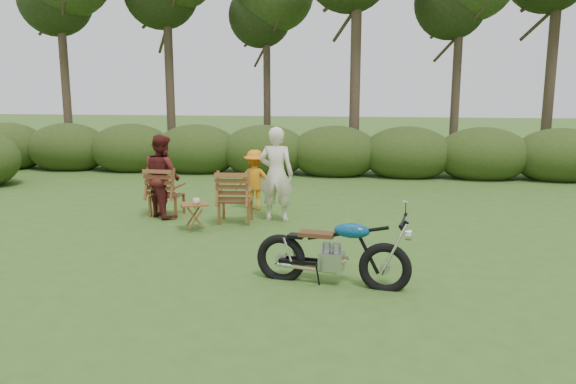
# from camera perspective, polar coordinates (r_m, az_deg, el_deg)

# --- Properties ---
(ground) EXTENTS (80.00, 80.00, 0.00)m
(ground) POSITION_cam_1_polar(r_m,az_deg,el_deg) (7.17, 0.10, -9.40)
(ground) COLOR #32531B
(ground) RESTS_ON ground
(tree_line) EXTENTS (22.52, 11.62, 8.14)m
(tree_line) POSITION_cam_1_polar(r_m,az_deg,el_deg) (16.46, 6.90, 15.32)
(tree_line) COLOR #32251B
(tree_line) RESTS_ON ground
(motorcycle) EXTENTS (1.96, 0.99, 1.07)m
(motorcycle) POSITION_cam_1_polar(r_m,az_deg,el_deg) (7.22, 4.42, -9.27)
(motorcycle) COLOR #0D70B2
(motorcycle) RESTS_ON ground
(lawn_chair_right) EXTENTS (0.72, 0.72, 0.98)m
(lawn_chair_right) POSITION_cam_1_polar(r_m,az_deg,el_deg) (10.38, -5.31, -3.07)
(lawn_chair_right) COLOR brown
(lawn_chair_right) RESTS_ON ground
(lawn_chair_left) EXTENTS (0.68, 0.68, 0.95)m
(lawn_chair_left) POSITION_cam_1_polar(r_m,az_deg,el_deg) (11.15, -12.13, -2.31)
(lawn_chair_left) COLOR #592D16
(lawn_chair_left) RESTS_ON ground
(side_table) EXTENTS (0.58, 0.55, 0.48)m
(side_table) POSITION_cam_1_polar(r_m,az_deg,el_deg) (9.84, -9.46, -2.51)
(side_table) COLOR brown
(side_table) RESTS_ON ground
(cup) EXTENTS (0.15, 0.15, 0.10)m
(cup) POSITION_cam_1_polar(r_m,az_deg,el_deg) (9.73, -9.29, -0.91)
(cup) COLOR #EFE4C4
(cup) RESTS_ON side_table
(adult_a) EXTENTS (0.66, 0.46, 1.75)m
(adult_a) POSITION_cam_1_polar(r_m,az_deg,el_deg) (10.48, -1.18, -2.89)
(adult_a) COLOR beige
(adult_a) RESTS_ON ground
(adult_b) EXTENTS (0.97, 0.95, 1.58)m
(adult_b) POSITION_cam_1_polar(r_m,az_deg,el_deg) (11.04, -12.49, -2.44)
(adult_b) COLOR #531817
(adult_b) RESTS_ON ground
(child) EXTENTS (0.81, 0.50, 1.22)m
(child) POSITION_cam_1_polar(r_m,az_deg,el_deg) (11.41, -3.33, -1.78)
(child) COLOR orange
(child) RESTS_ON ground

